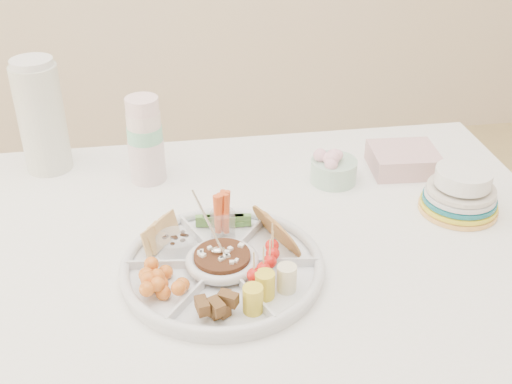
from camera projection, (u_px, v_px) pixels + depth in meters
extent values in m
cylinder|color=silver|center=(222.00, 264.00, 1.21)|extent=(0.42, 0.42, 0.04)
cylinder|color=#392112|center=(222.00, 261.00, 1.21)|extent=(0.12, 0.12, 0.04)
cylinder|color=beige|center=(145.00, 135.00, 1.48)|extent=(0.11, 0.11, 0.23)
cylinder|color=silver|center=(41.00, 115.00, 1.51)|extent=(0.12, 0.12, 0.28)
cylinder|color=#91CFB1|center=(334.00, 166.00, 1.51)|extent=(0.13, 0.13, 0.08)
cube|color=#D5A7AA|center=(403.00, 160.00, 1.56)|extent=(0.17, 0.15, 0.05)
cylinder|color=gold|center=(461.00, 189.00, 1.39)|extent=(0.19, 0.19, 0.11)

